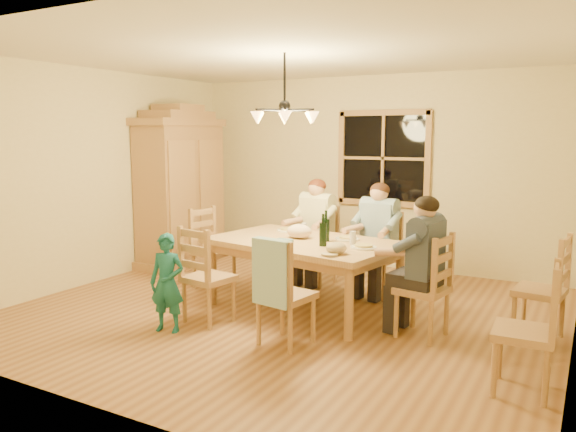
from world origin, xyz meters
The scene contains 31 objects.
floor centered at (0.00, 0.00, 0.00)m, with size 5.50×5.50×0.00m, color brown.
ceiling centered at (0.00, 0.00, 2.70)m, with size 5.50×5.00×0.02m, color white.
wall_back centered at (0.00, 2.50, 1.35)m, with size 5.50×0.02×2.70m, color beige.
wall_left centered at (-2.75, 0.00, 1.35)m, with size 0.02×5.00×2.70m, color beige.
window centered at (0.20, 2.47, 1.55)m, with size 1.30×0.06×1.30m.
chandelier centered at (0.00, 0.00, 2.08)m, with size 0.77×0.68×0.71m.
armoire centered at (-2.42, 1.25, 1.06)m, with size 0.66×1.40×2.30m.
dining_table centered at (0.13, 0.19, 0.66)m, with size 2.15×1.51×0.76m.
chair_far_left centered at (-0.22, 1.20, 0.30)m, with size 0.50×0.48×0.99m.
chair_far_right centered at (0.65, 1.06, 0.30)m, with size 0.50×0.48×0.99m.
chair_near_left centered at (-0.51, -0.65, 0.30)m, with size 0.50×0.48×0.99m.
chair_near_right centered at (0.47, -0.81, 0.30)m, with size 0.50×0.48×0.99m.
chair_end_left centered at (-1.24, 0.41, 0.30)m, with size 0.48×0.50×0.99m.
chair_end_right centered at (1.49, -0.02, 0.30)m, with size 0.48×0.50×0.99m.
adult_woman centered at (-0.22, 1.20, 0.84)m, with size 0.44×0.47×0.87m.
adult_plaid_man centered at (0.65, 1.06, 0.84)m, with size 0.44×0.47×0.87m.
adult_slate_man centered at (1.49, -0.02, 0.84)m, with size 0.47×0.44×0.87m.
towel centered at (0.44, -1.00, 0.70)m, with size 0.38×0.10×0.58m, color #92B8C5.
wine_bottle_a centered at (0.36, 0.25, 0.93)m, with size 0.08×0.08×0.33m, color black.
wine_bottle_b centered at (0.44, 0.00, 0.93)m, with size 0.08×0.08×0.33m, color black.
plate_woman centered at (-0.29, 0.60, 0.77)m, with size 0.26×0.26×0.02m, color white.
plate_plaid centered at (0.53, 0.43, 0.77)m, with size 0.26×0.26×0.02m, color white.
plate_slate centered at (0.85, 0.09, 0.77)m, with size 0.26×0.26×0.02m, color white.
wine_glass_a centered at (0.00, 0.45, 0.83)m, with size 0.06×0.06×0.14m, color silver.
wine_glass_b centered at (0.68, 0.22, 0.83)m, with size 0.06×0.06×0.14m, color silver.
cap centered at (0.71, -0.27, 0.82)m, with size 0.20×0.20×0.11m, color tan.
napkin centered at (-0.01, -0.03, 0.78)m, with size 0.18×0.14×0.03m, color slate.
cloth_bundle centered at (0.03, 0.27, 0.84)m, with size 0.28×0.22×0.15m, color beige.
child centered at (-0.69, -1.07, 0.48)m, with size 0.35×0.23×0.96m, color #18626E.
chair_spare_front centered at (2.45, -0.81, 0.30)m, with size 0.44×0.46×0.99m.
chair_spare_back centered at (2.45, 0.44, 0.30)m, with size 0.47×0.49×0.99m.
Camera 1 is at (2.84, -5.07, 1.89)m, focal length 35.00 mm.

